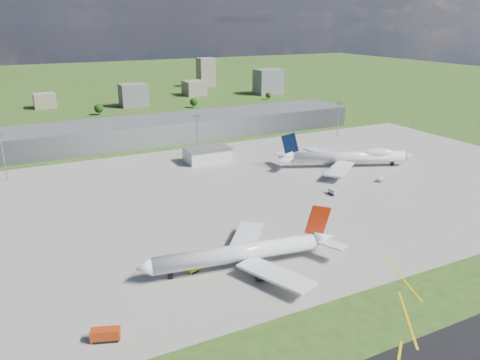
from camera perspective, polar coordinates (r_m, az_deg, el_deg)
name	(u,v)px	position (r m, az deg, el deg)	size (l,w,h in m)	color
ground	(166,145)	(327.86, -9.05, 4.27)	(1400.00, 1400.00, 0.00)	#2B4C17
apron	(254,192)	(234.46, 1.73, -1.48)	(360.00, 190.00, 0.08)	#9B978D
terminal	(159,130)	(340.04, -9.91, 6.05)	(300.00, 42.00, 15.00)	slate
ops_building	(207,155)	(284.74, -4.02, 3.05)	(26.00, 16.00, 8.00)	silver
mast_west	(2,149)	(275.47, -27.02, 3.39)	(3.50, 2.00, 25.90)	gray
mast_center	(197,128)	(294.84, -5.23, 6.32)	(3.50, 2.00, 25.90)	gray
mast_east	(339,113)	(349.54, 11.92, 7.99)	(3.50, 2.00, 25.90)	gray
airliner_red_twin	(244,253)	(164.19, 0.50, -8.88)	(71.97, 55.61, 19.77)	white
airliner_blue_quad	(348,157)	(280.46, 13.07, 2.73)	(76.43, 58.12, 21.00)	white
fire_truck	(106,335)	(137.14, -16.06, -17.70)	(8.37, 5.39, 3.49)	#B6330D
tug_yellow	(194,270)	(163.44, -5.68, -10.86)	(3.97, 3.00, 1.76)	#C3B70B
van_white_near	(333,192)	(235.13, 11.29, -1.45)	(2.92, 5.63, 2.74)	silver
van_white_far	(380,180)	(260.12, 16.71, 0.04)	(4.48, 3.31, 2.16)	silver
bldg_cw	(45,101)	(499.73, -22.71, 8.92)	(20.00, 18.00, 14.00)	gray
bldg_c	(133,95)	(482.20, -12.86, 10.06)	(26.00, 20.00, 22.00)	slate
bldg_ce	(194,88)	(544.44, -5.61, 11.10)	(22.00, 24.00, 16.00)	gray
bldg_e	(268,82)	(551.29, 3.48, 11.88)	(30.00, 22.00, 28.00)	slate
bldg_tall_e	(206,72)	(613.34, -4.18, 12.96)	(20.00, 18.00, 36.00)	gray
tree_c	(99,108)	(445.86, -16.85, 8.35)	(8.10, 8.10, 9.90)	#382314
tree_e	(194,102)	(464.95, -5.66, 9.44)	(7.65, 7.65, 9.35)	#382314
tree_far_e	(268,95)	(512.66, 3.48, 10.27)	(6.30, 6.30, 7.70)	#382314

